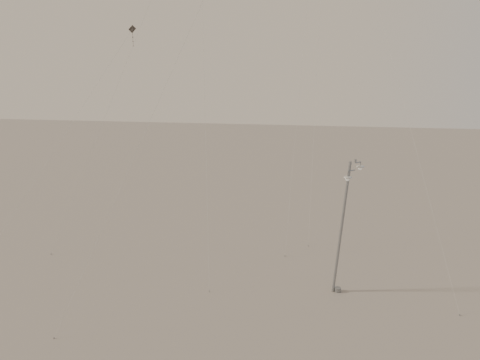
# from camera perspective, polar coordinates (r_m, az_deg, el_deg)

# --- Properties ---
(ground) EXTENTS (160.00, 160.00, 0.00)m
(ground) POSITION_cam_1_polar(r_m,az_deg,el_deg) (30.13, 2.63, -16.06)
(ground) COLOR gray
(ground) RESTS_ON ground
(street_lamp) EXTENTS (1.63, 1.27, 9.22)m
(street_lamp) POSITION_cam_1_polar(r_m,az_deg,el_deg) (31.27, 12.53, -5.21)
(street_lamp) COLOR gray
(street_lamp) RESTS_ON ground
(kite_1) EXTENTS (2.77, 10.92, 22.96)m
(kite_1) POSITION_cam_1_polar(r_m,az_deg,el_deg) (36.85, -4.49, 17.05)
(kite_1) COLOR #322D2A
(kite_1) RESTS_ON ground
(kite_3) EXTENTS (8.33, 9.16, 20.98)m
(kite_3) POSITION_cam_1_polar(r_m,az_deg,el_deg) (29.00, -7.99, 13.55)
(kite_3) COLOR maroon
(kite_3) RESTS_ON ground
(kite_4) EXTENTS (5.68, 14.04, 22.30)m
(kite_4) POSITION_cam_1_polar(r_m,az_deg,el_deg) (38.28, 17.28, 16.55)
(kite_4) COLOR #322D2A
(kite_4) RESTS_ON ground
(kite_6) EXTENTS (8.16, 13.85, 17.85)m
(kite_6) POSITION_cam_1_polar(r_m,az_deg,el_deg) (38.27, -17.58, 10.12)
(kite_6) COLOR #322D2A
(kite_6) RESTS_ON ground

